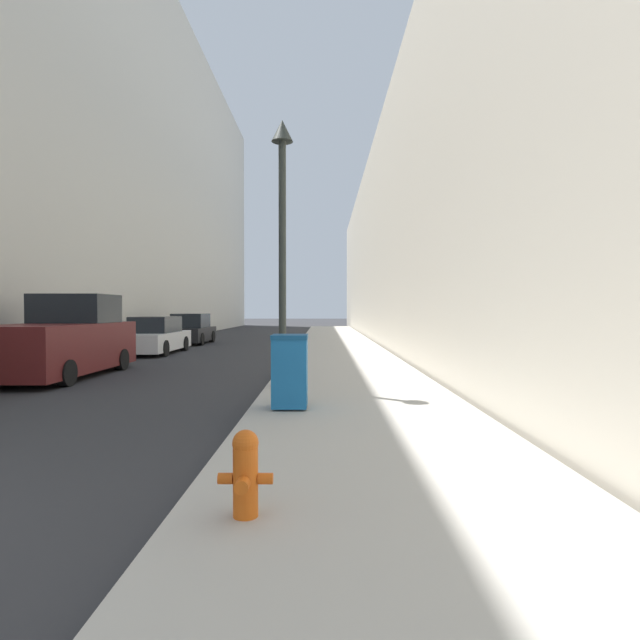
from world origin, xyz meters
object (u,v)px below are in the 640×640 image
Objects in this scene: lamppost at (282,223)px; parked_sedan_far at (191,330)px; pickup_truck at (62,341)px; fire_hydrant at (245,471)px; trash_bin at (290,371)px; parked_sedan_near at (156,337)px.

lamppost reaches higher than parked_sedan_far.
parked_sedan_far is (-0.00, 13.15, -0.23)m from pickup_truck.
pickup_truck is (-6.22, 2.61, -2.75)m from lamppost.
fire_hydrant is 11.52m from pickup_truck.
parked_sedan_far is (-6.55, 18.20, -0.06)m from trash_bin.
parked_sedan_near is at bearing 117.65° from trash_bin.
trash_bin is at bearing -70.20° from parked_sedan_far.
fire_hydrant is 0.56× the size of trash_bin.
lamppost is 1.12× the size of pickup_truck.
fire_hydrant is 7.60m from lamppost.
trash_bin is 8.28m from pickup_truck.
parked_sedan_far is at bearing 91.15° from parked_sedan_near.
trash_bin is (0.06, 4.44, 0.27)m from fire_hydrant.
lamppost is at bearing 97.65° from trash_bin.
lamppost is 17.20m from parked_sedan_far.
lamppost is at bearing -22.76° from pickup_truck.
trash_bin is 13.87m from parked_sedan_near.
trash_bin reaches higher than fire_hydrant.
pickup_truck is at bearing -89.99° from parked_sedan_far.
fire_hydrant is 0.15× the size of parked_sedan_near.
trash_bin is at bearing -37.65° from pickup_truck.
fire_hydrant is at bearing -69.13° from parked_sedan_near.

